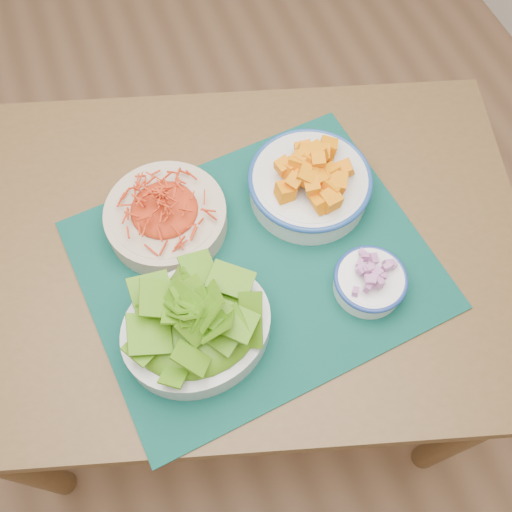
{
  "coord_description": "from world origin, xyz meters",
  "views": [
    {
      "loc": [
        0.12,
        -0.64,
        1.68
      ],
      "look_at": [
        0.27,
        -0.22,
        0.78
      ],
      "focal_mm": 40.0,
      "sensor_mm": 36.0,
      "label": 1
    }
  ],
  "objects": [
    {
      "name": "table",
      "position": [
        0.24,
        -0.16,
        0.64
      ],
      "size": [
        1.27,
        1.02,
        0.75
      ],
      "rotation": [
        0.0,
        0.0,
        -0.28
      ],
      "color": "brown",
      "rests_on": "ground"
    },
    {
      "name": "ground",
      "position": [
        0.0,
        0.0,
        0.0
      ],
      "size": [
        4.0,
        4.0,
        0.0
      ],
      "primitive_type": "plane",
      "color": "#996C4A",
      "rests_on": "ground"
    },
    {
      "name": "lettuce_bowl",
      "position": [
        0.13,
        -0.31,
        0.81
      ],
      "size": [
        0.28,
        0.25,
        0.11
      ],
      "rotation": [
        0.0,
        0.0,
        0.14
      ],
      "color": "silver",
      "rests_on": "placemat"
    },
    {
      "name": "placemat",
      "position": [
        0.27,
        -0.22,
        0.75
      ],
      "size": [
        0.65,
        0.55,
        0.0
      ],
      "primitive_type": "cube",
      "rotation": [
        0.0,
        0.0,
        0.11
      ],
      "color": "#052E28",
      "rests_on": "table"
    },
    {
      "name": "squash_bowl",
      "position": [
        0.42,
        -0.11,
        0.81
      ],
      "size": [
        0.27,
        0.27,
        0.12
      ],
      "rotation": [
        0.0,
        0.0,
        -0.21
      ],
      "color": "silver",
      "rests_on": "placemat"
    },
    {
      "name": "carrot_bowl",
      "position": [
        0.15,
        -0.08,
        0.79
      ],
      "size": [
        0.25,
        0.25,
        0.08
      ],
      "rotation": [
        0.0,
        0.0,
        0.14
      ],
      "color": "beige",
      "rests_on": "placemat"
    },
    {
      "name": "onion_bowl",
      "position": [
        0.44,
        -0.33,
        0.79
      ],
      "size": [
        0.16,
        0.16,
        0.06
      ],
      "rotation": [
        0.0,
        0.0,
        -0.37
      ],
      "color": "white",
      "rests_on": "placemat"
    }
  ]
}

